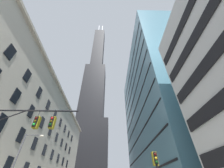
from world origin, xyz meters
The scene contains 6 objects.
station_building centered at (-17.07, 24.85, 12.19)m, with size 12.81×61.72×24.44m.
dark_skyscraper centered at (-11.37, 88.52, 56.99)m, with size 27.77×27.77×193.37m.
glass_office_midrise centered at (20.00, 27.20, 21.25)m, with size 18.11×40.42×42.49m.
traffic_signal_mast centered at (-4.03, 2.08, 5.09)m, with size 7.59×0.63×6.99m.
traffic_light_near_right centered at (7.30, 3.78, 3.15)m, with size 0.40×0.63×3.75m.
street_lamppost centered at (-7.45, 9.28, 4.38)m, with size 2.54×0.32×7.01m.
Camera 1 is at (3.35, -8.85, 1.28)m, focal length 20.94 mm.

